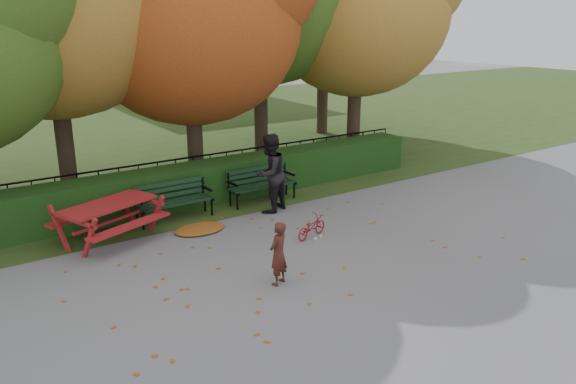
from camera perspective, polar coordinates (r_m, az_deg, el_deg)
ground at (r=11.05m, az=2.60°, el=-6.85°), size 90.00×90.00×0.00m
grass_strip at (r=23.29m, az=-18.76°, el=5.16°), size 90.00×90.00×0.00m
hedge at (r=14.50m, az=-8.17°, el=1.01°), size 13.00×0.90×1.00m
iron_fence at (r=15.18m, az=-9.54°, el=1.83°), size 14.00×0.04×1.02m
tree_c at (r=15.62m, az=-8.54°, el=18.22°), size 6.30×6.00×8.00m
bench_left at (r=13.28m, az=-11.62°, el=-0.60°), size 1.80×0.57×0.88m
bench_right at (r=14.33m, az=-2.80°, el=1.06°), size 1.80×0.57×0.88m
picnic_table at (r=12.27m, az=-17.79°, el=-1.92°), size 2.39×2.17×0.96m
leaf_pile at (r=12.62m, az=-8.96°, el=-3.71°), size 1.22×0.89×0.08m
leaf_scatter at (r=11.26m, az=1.68°, el=-6.31°), size 9.00×5.70×0.01m
child at (r=9.84m, az=-0.99°, el=-6.26°), size 0.50×0.42×1.16m
adult at (r=13.44m, az=-1.86°, el=1.90°), size 1.14×1.02×1.91m
bicycle at (r=12.04m, az=2.39°, el=-3.56°), size 0.94×0.54×0.47m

